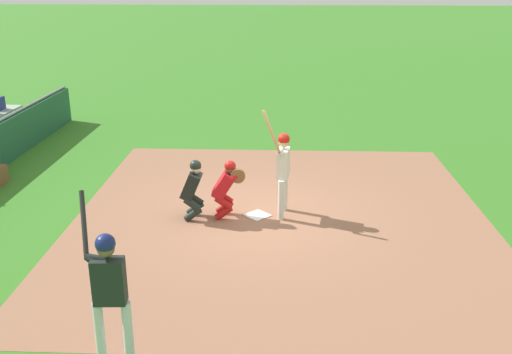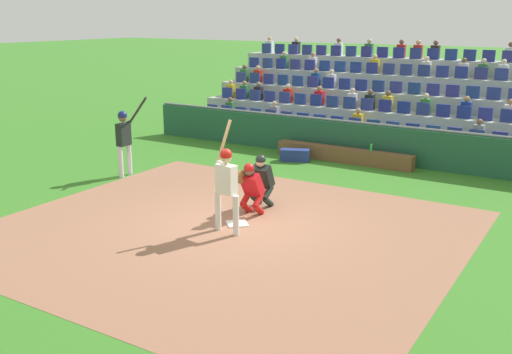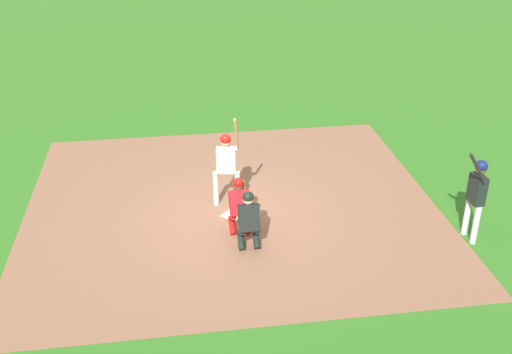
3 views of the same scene
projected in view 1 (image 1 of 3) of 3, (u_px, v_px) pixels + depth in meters
name	position (u px, v px, depth m)	size (l,w,h in m)	color
ground_plane	(257.00, 216.00, 12.14)	(160.00, 160.00, 0.00)	#367623
infield_dirt_patch	(281.00, 216.00, 12.12)	(9.47, 8.62, 0.01)	#94644B
home_plate_marker	(257.00, 215.00, 12.14)	(0.44, 0.44, 0.02)	white
batter_at_plate	(283.00, 165.00, 11.83)	(0.64, 0.59, 2.31)	silver
catcher_crouching	(226.00, 185.00, 11.88)	(0.48, 0.72, 1.25)	#B61513
home_plate_umpire	(193.00, 187.00, 11.80)	(0.46, 0.45, 1.29)	black
on_deck_batter	(108.00, 283.00, 7.27)	(0.68, 0.71, 2.23)	silver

